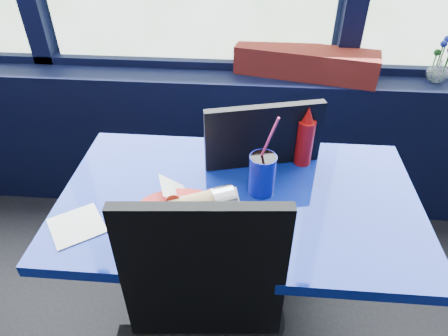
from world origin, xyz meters
TOP-DOWN VIEW (x-y plane):
  - window_sill at (0.00, 2.87)m, footprint 5.00×0.26m
  - near_table at (0.30, 2.00)m, footprint 1.20×0.70m
  - chair_near_back at (0.41, 2.32)m, footprint 0.55×0.55m
  - planter_box at (0.58, 2.88)m, footprint 0.71×0.31m
  - flower_vase at (1.21, 2.87)m, footprint 0.12×0.12m
  - food_basket at (0.14, 1.85)m, footprint 0.32×0.30m
  - ketchup_bottle at (0.52, 2.21)m, footprint 0.06×0.06m
  - soda_cup at (0.37, 2.03)m, footprint 0.09×0.09m
  - napkin at (-0.19, 1.82)m, footprint 0.21×0.21m

SIDE VIEW (x-z plane):
  - window_sill at x=0.00m, z-range 0.00..0.80m
  - near_table at x=0.30m, z-range 0.19..0.94m
  - chair_near_back at x=0.41m, z-range 0.07..1.06m
  - napkin at x=-0.19m, z-range 0.75..0.75m
  - food_basket at x=0.14m, z-range 0.73..0.85m
  - soda_cup at x=0.37m, z-range 0.67..0.98m
  - ketchup_bottle at x=0.52m, z-range 0.74..0.97m
  - flower_vase at x=1.21m, z-range 0.76..0.97m
  - planter_box at x=0.58m, z-range 0.80..0.94m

